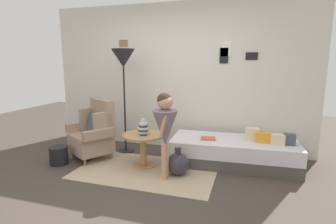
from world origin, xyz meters
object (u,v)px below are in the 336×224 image
Objects in this scene: demijohn_near at (178,164)px; vase_striped at (143,129)px; armchair at (94,132)px; book_on_daybed at (208,139)px; side_table at (143,143)px; daybed at (233,152)px; floor_lamp at (123,62)px; magazine_basket at (59,155)px; person_child at (165,124)px.

vase_striped is at bearing 170.42° from demijohn_near.
armchair is 1.54m from demijohn_near.
vase_striped is 1.01m from book_on_daybed.
demijohn_near is (-0.34, -0.53, -0.25)m from book_on_daybed.
side_table is at bearing -7.42° from armchair.
daybed is 2.32m from floor_lamp.
book_on_daybed is at bearing 17.30° from magazine_basket.
armchair is at bearing -170.25° from daybed.
floor_lamp is 6.40× the size of magazine_basket.
armchair is 0.54× the size of floor_lamp.
floor_lamp is at bearing 135.80° from side_table.
vase_striped is at bearing -9.76° from armchair.
person_child is at bearing -31.72° from vase_striped.
person_child is 1.86m from magazine_basket.
daybed reaches higher than magazine_basket.
book_on_daybed is at bearing 8.36° from armchair.
armchair is 1.26m from floor_lamp.
armchair is at bearing 172.58° from side_table.
vase_striped is at bearing 11.14° from magazine_basket.
demijohn_near is (0.56, -0.09, -0.45)m from vase_striped.
side_table is 0.24m from vase_striped.
person_child is at bearing -34.36° from side_table.
book_on_daybed is (1.49, -0.17, -1.15)m from floor_lamp.
floor_lamp is (-0.57, 0.56, 1.19)m from side_table.
side_table reaches higher than magazine_basket.
person_child is (1.36, -0.42, 0.33)m from armchair.
magazine_basket is at bearing 179.96° from person_child.
person_child reaches higher than magazine_basket.
daybed is 1.08× the size of floor_lamp.
magazine_basket is (-1.89, -0.17, -0.02)m from demijohn_near.
floor_lamp reaches higher than vase_striped.
person_child reaches higher than demijohn_near.
side_table is 2.22× the size of magazine_basket.
person_child reaches higher than vase_striped.
magazine_basket is at bearing -162.85° from daybed.
armchair is at bearing -171.64° from book_on_daybed.
floor_lamp reaches higher than armchair.
floor_lamp reaches higher than side_table.
vase_striped is 0.61× the size of demijohn_near.
floor_lamp is 1.89m from book_on_daybed.
floor_lamp is 1.82m from magazine_basket.
person_child is at bearing -128.82° from demijohn_near.
vase_striped is (0.02, -0.04, 0.24)m from side_table.
vase_striped reaches higher than side_table.
demijohn_near is (0.14, 0.17, -0.60)m from person_child.
person_child is at bearing -136.72° from daybed.
book_on_daybed is (0.90, 0.43, -0.20)m from vase_striped.
daybed is at bearing 9.75° from armchair.
daybed is 1.40m from side_table.
vase_striped is 1.28m from floor_lamp.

